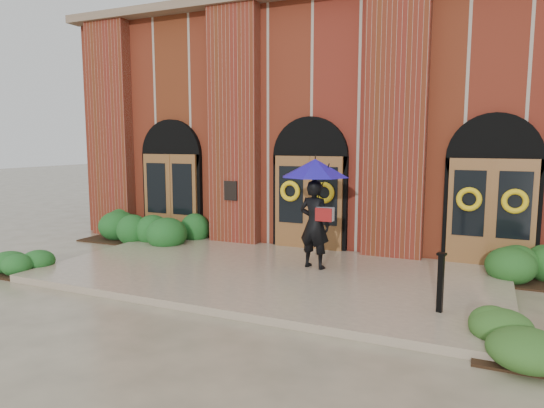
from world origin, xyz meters
The scene contains 8 objects.
ground centered at (0.00, 0.00, 0.00)m, with size 90.00×90.00×0.00m, color tan.
landing centered at (0.00, 0.15, 0.07)m, with size 10.00×5.30×0.15m, color tan.
church_building centered at (0.00, 8.78, 3.50)m, with size 16.20×12.53×7.00m.
man_with_umbrella centered at (0.84, 0.82, 1.90)m, with size 1.83×1.83×2.50m.
metal_post centered at (3.76, -1.08, 0.69)m, with size 0.17×0.17×1.03m.
hedge_wall_left centered at (-5.20, 2.09, 0.43)m, with size 3.32×1.33×0.85m, color #1B531E.
hedge_front_left centered at (-5.16, -1.83, 0.23)m, with size 1.31×1.13×0.46m, color #1E581F.
hedge_front_right centered at (5.10, -2.00, 0.25)m, with size 1.41×1.21×0.50m, color #2E561F.
Camera 1 is at (4.41, -9.51, 3.05)m, focal length 32.00 mm.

